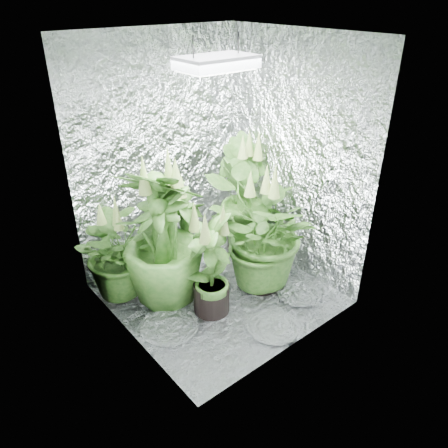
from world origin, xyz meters
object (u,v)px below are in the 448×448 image
plant_a (119,252)px  plant_c (243,197)px  plant_b (182,231)px  circulation_fan (241,236)px  plant_d (163,238)px  plant_f (211,266)px  plant_e (263,235)px  grow_lamp (217,63)px

plant_a → plant_c: plant_c is taller
plant_b → circulation_fan: (0.65, -0.02, -0.28)m
plant_d → circulation_fan: (0.97, 0.19, -0.43)m
plant_d → plant_f: (0.19, -0.34, -0.16)m
plant_a → plant_d: size_ratio=0.69×
plant_e → circulation_fan: 0.70m
plant_c → circulation_fan: (-0.04, -0.03, -0.39)m
plant_a → plant_d: bearing=-51.7°
plant_b → plant_e: 0.70m
plant_e → plant_f: bearing=178.3°
plant_c → plant_f: (-0.81, -0.56, -0.12)m
grow_lamp → plant_f: bearing=-142.6°
plant_b → circulation_fan: 0.71m
plant_d → plant_b: bearing=33.9°
grow_lamp → plant_c: size_ratio=0.43×
plant_b → plant_d: plant_d is taller
plant_a → plant_b: size_ratio=0.90×
plant_a → circulation_fan: 1.24m
grow_lamp → plant_a: (-0.60, 0.51, -1.42)m
plant_b → plant_c: bearing=0.6°
plant_a → plant_d: plant_d is taller
plant_e → plant_c: bearing=63.0°
plant_f → circulation_fan: (0.78, 0.53, -0.27)m
plant_e → plant_b: bearing=124.7°
circulation_fan → grow_lamp: bearing=-164.3°
plant_c → plant_e: plant_c is taller
plant_b → plant_f: plant_b is taller
plant_a → plant_e: 1.15m
circulation_fan → plant_a: bearing=157.2°
plant_a → plant_f: bearing=-56.2°
plant_b → grow_lamp: bearing=-83.3°
plant_a → plant_b: plant_b is taller
plant_a → grow_lamp: bearing=-40.1°
plant_a → plant_d: 0.42m
plant_c → circulation_fan: size_ratio=3.31×
grow_lamp → plant_f: size_ratio=0.53×
plant_c → plant_d: plant_d is taller
plant_d → plant_e: size_ratio=1.17×
circulation_fan → plant_b: bearing=160.2°
circulation_fan → plant_d: bearing=173.3°
plant_c → plant_d: (-1.01, -0.22, 0.04)m
grow_lamp → circulation_fan: 1.83m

